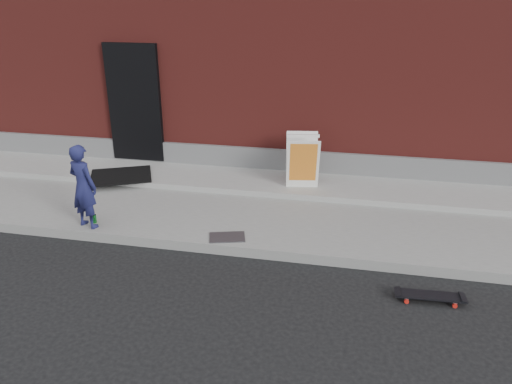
% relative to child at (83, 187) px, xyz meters
% --- Properties ---
extents(ground, '(80.00, 80.00, 0.00)m').
position_rel_child_xyz_m(ground, '(2.23, -0.20, -0.79)').
color(ground, black).
rests_on(ground, ground).
extents(sidewalk, '(20.00, 3.00, 0.15)m').
position_rel_child_xyz_m(sidewalk, '(2.23, 1.30, -0.71)').
color(sidewalk, slate).
rests_on(sidewalk, ground).
extents(apron, '(20.00, 1.20, 0.10)m').
position_rel_child_xyz_m(apron, '(2.23, 2.20, -0.59)').
color(apron, gray).
rests_on(apron, sidewalk).
extents(building, '(20.00, 8.10, 5.00)m').
position_rel_child_xyz_m(building, '(2.22, 6.79, 1.71)').
color(building, maroon).
rests_on(building, ground).
extents(child, '(0.54, 0.43, 1.28)m').
position_rel_child_xyz_m(child, '(0.00, 0.00, 0.00)').
color(child, '#1B1D4B').
rests_on(child, sidewalk).
extents(skateboard, '(0.80, 0.24, 0.09)m').
position_rel_child_xyz_m(skateboard, '(4.85, -0.77, -0.71)').
color(skateboard, red).
rests_on(skateboard, ground).
extents(pizza_sign, '(0.65, 0.73, 0.91)m').
position_rel_child_xyz_m(pizza_sign, '(2.98, 2.04, -0.08)').
color(pizza_sign, white).
rests_on(pizza_sign, apron).
extents(soda_can, '(0.09, 0.09, 0.13)m').
position_rel_child_xyz_m(soda_can, '(0.03, 0.12, -0.57)').
color(soda_can, '#187929').
rests_on(soda_can, sidewalk).
extents(doormat, '(1.34, 1.24, 0.03)m').
position_rel_child_xyz_m(doormat, '(-0.33, 1.80, -0.52)').
color(doormat, black).
rests_on(doormat, apron).
extents(utility_plate, '(0.58, 0.45, 0.02)m').
position_rel_child_xyz_m(utility_plate, '(2.14, 0.05, -0.63)').
color(utility_plate, '#4B4A4E').
rests_on(utility_plate, sidewalk).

